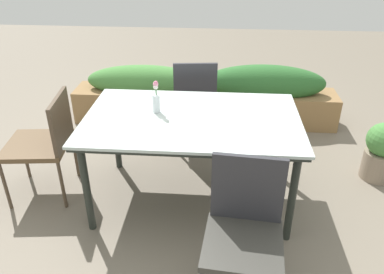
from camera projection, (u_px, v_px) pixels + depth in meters
The scene contains 8 objects.
ground_plane at pixel (182, 198), 3.26m from camera, with size 12.00×12.00×0.00m, color #756B5B.
dining_table at pixel (192, 125), 2.92m from camera, with size 1.62×1.01×0.76m.
chair_far_side at pixel (195, 99), 3.77m from camera, with size 0.47×0.47×0.93m.
chair_near_right at pixel (245, 226), 2.22m from camera, with size 0.49×0.49×0.90m.
chair_end_left at pixel (45, 139), 3.09m from camera, with size 0.54×0.54×0.88m.
flower_vase at pixel (156, 99), 2.91m from camera, with size 0.06×0.06×0.26m.
planter_box at pixel (206, 95), 4.38m from camera, with size 2.97×0.42×0.69m.
potted_plant at pixel (382, 150), 3.38m from camera, with size 0.30×0.30×0.54m.
Camera 1 is at (0.29, -2.58, 2.04)m, focal length 35.93 mm.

